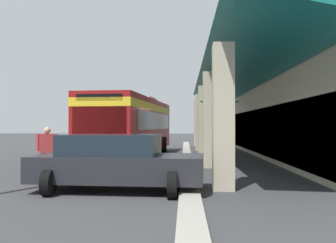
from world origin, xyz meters
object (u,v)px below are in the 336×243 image
(transit_bus, at_px, (132,123))
(parked_sedan_charcoal, at_px, (116,162))
(pedestrian, at_px, (47,149))
(potted_palm, at_px, (218,149))

(transit_bus, bearing_deg, parked_sedan_charcoal, 5.93)
(pedestrian, bearing_deg, parked_sedan_charcoal, 50.65)
(parked_sedan_charcoal, xyz_separation_m, potted_palm, (-6.18, 3.20, -0.03))
(potted_palm, bearing_deg, transit_bus, -134.39)
(transit_bus, xyz_separation_m, parked_sedan_charcoal, (10.37, 1.08, -1.10))
(pedestrian, bearing_deg, potted_palm, 124.08)
(transit_bus, relative_size, parked_sedan_charcoal, 2.53)
(pedestrian, bearing_deg, transit_bus, 168.88)
(pedestrian, xyz_separation_m, potted_palm, (-3.98, 5.88, -0.21))
(potted_palm, bearing_deg, parked_sedan_charcoal, -27.37)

